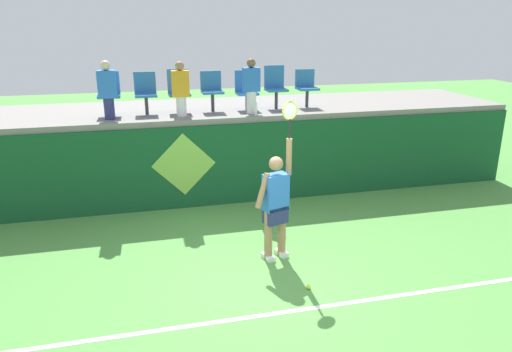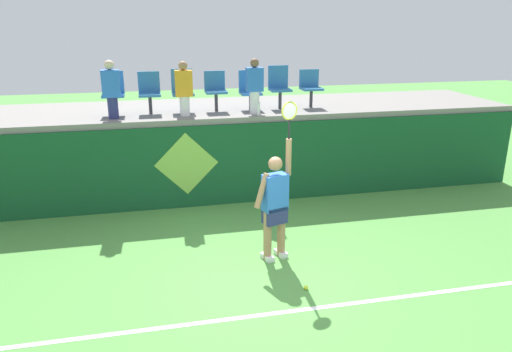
% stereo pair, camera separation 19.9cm
% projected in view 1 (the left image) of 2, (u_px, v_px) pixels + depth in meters
% --- Properties ---
extents(ground_plane, '(40.00, 40.00, 0.00)m').
position_uv_depth(ground_plane, '(262.00, 282.00, 7.13)').
color(ground_plane, '#519342').
extents(court_back_wall, '(13.20, 0.20, 1.68)m').
position_uv_depth(court_back_wall, '(221.00, 164.00, 9.92)').
color(court_back_wall, '#144C28').
rests_on(court_back_wall, ground_plane).
extents(spectator_platform, '(13.20, 2.60, 0.12)m').
position_uv_depth(spectator_platform, '(210.00, 110.00, 10.79)').
color(spectator_platform, gray).
rests_on(spectator_platform, court_back_wall).
extents(court_baseline_stripe, '(11.88, 0.08, 0.01)m').
position_uv_depth(court_baseline_stripe, '(277.00, 313.00, 6.38)').
color(court_baseline_stripe, white).
rests_on(court_baseline_stripe, ground_plane).
extents(tennis_player, '(0.73, 0.37, 2.51)m').
position_uv_depth(tennis_player, '(276.00, 203.00, 7.58)').
color(tennis_player, white).
rests_on(tennis_player, ground_plane).
extents(tennis_ball, '(0.07, 0.07, 0.07)m').
position_uv_depth(tennis_ball, '(308.00, 287.00, 6.95)').
color(tennis_ball, '#D1E533').
rests_on(tennis_ball, ground_plane).
extents(water_bottle, '(0.06, 0.06, 0.26)m').
position_uv_depth(water_bottle, '(256.00, 109.00, 9.83)').
color(water_bottle, white).
rests_on(water_bottle, spectator_platform).
extents(stadium_chair_0, '(0.44, 0.42, 0.87)m').
position_uv_depth(stadium_chair_0, '(109.00, 91.00, 9.74)').
color(stadium_chair_0, '#38383D').
rests_on(stadium_chair_0, spectator_platform).
extents(stadium_chair_1, '(0.44, 0.42, 0.84)m').
position_uv_depth(stadium_chair_1, '(146.00, 91.00, 9.91)').
color(stadium_chair_1, '#38383D').
rests_on(stadium_chair_1, spectator_platform).
extents(stadium_chair_2, '(0.44, 0.42, 0.88)m').
position_uv_depth(stadium_chair_2, '(179.00, 89.00, 10.07)').
color(stadium_chair_2, '#38383D').
rests_on(stadium_chair_2, spectator_platform).
extents(stadium_chair_3, '(0.44, 0.42, 0.82)m').
position_uv_depth(stadium_chair_3, '(212.00, 89.00, 10.22)').
color(stadium_chair_3, '#38383D').
rests_on(stadium_chair_3, spectator_platform).
extents(stadium_chair_4, '(0.44, 0.42, 0.82)m').
position_uv_depth(stadium_chair_4, '(246.00, 89.00, 10.40)').
color(stadium_chair_4, '#38383D').
rests_on(stadium_chair_4, spectator_platform).
extents(stadium_chair_5, '(0.44, 0.42, 0.91)m').
position_uv_depth(stadium_chair_5, '(275.00, 85.00, 10.54)').
color(stadium_chair_5, '#38383D').
rests_on(stadium_chair_5, spectator_platform).
extents(stadium_chair_6, '(0.44, 0.42, 0.81)m').
position_uv_depth(stadium_chair_6, '(306.00, 86.00, 10.70)').
color(stadium_chair_6, '#38383D').
rests_on(stadium_chair_6, spectator_platform).
extents(spectator_0, '(0.34, 0.20, 1.08)m').
position_uv_depth(spectator_0, '(181.00, 88.00, 9.66)').
color(spectator_0, white).
rests_on(spectator_0, spectator_platform).
extents(spectator_1, '(0.34, 0.20, 1.13)m').
position_uv_depth(spectator_1, '(107.00, 89.00, 9.32)').
color(spectator_1, navy).
rests_on(spectator_1, spectator_platform).
extents(spectator_2, '(0.34, 0.20, 1.11)m').
position_uv_depth(spectator_2, '(251.00, 85.00, 9.92)').
color(spectator_2, white).
rests_on(spectator_2, spectator_platform).
extents(wall_signage_mount, '(1.27, 0.01, 1.56)m').
position_uv_depth(wall_signage_mount, '(186.00, 208.00, 9.91)').
color(wall_signage_mount, '#144C28').
rests_on(wall_signage_mount, ground_plane).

